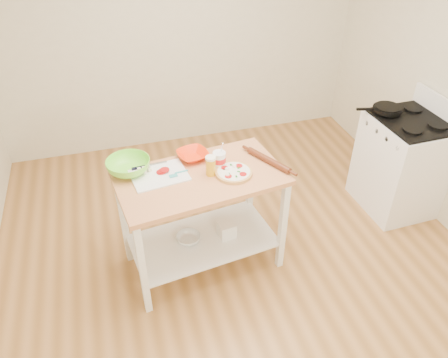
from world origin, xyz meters
TOP-DOWN VIEW (x-y plane):
  - room_shell at (0.00, 0.00)m, footprint 4.04×4.54m
  - prep_island at (-0.27, 0.18)m, footprint 1.30×0.82m
  - gas_stove at (1.70, 0.43)m, footprint 0.61×0.71m
  - skillet at (1.55, 0.61)m, footprint 0.40×0.26m
  - pizza at (-0.03, 0.14)m, footprint 0.28×0.28m
  - cutting_board at (-0.57, 0.27)m, footprint 0.44×0.35m
  - spatula at (-0.43, 0.24)m, footprint 0.15×0.06m
  - knife at (-0.65, 0.40)m, footprint 0.27×0.06m
  - orange_bowl at (-0.28, 0.43)m, footprint 0.28×0.28m
  - green_bowl at (-0.77, 0.38)m, footprint 0.34×0.34m
  - beer_pint at (-0.20, 0.18)m, footprint 0.08×0.08m
  - yogurt_tub at (-0.11, 0.27)m, footprint 0.10×0.10m
  - rolling_pin at (0.27, 0.20)m, footprint 0.23×0.39m
  - shelf_glass_bowl at (-0.39, 0.19)m, footprint 0.20×0.20m
  - shelf_bin at (-0.08, 0.17)m, footprint 0.15×0.15m

SIDE VIEW (x-z plane):
  - shelf_glass_bowl at x=-0.39m, z-range 0.26..0.32m
  - shelf_bin at x=-0.08m, z-range 0.26..0.39m
  - gas_stove at x=1.70m, z-range -0.08..1.03m
  - prep_island at x=-0.27m, z-range 0.20..1.10m
  - cutting_board at x=-0.57m, z-range 0.89..0.93m
  - pizza at x=-0.03m, z-range 0.89..0.94m
  - spatula at x=-0.43m, z-range 0.91..0.92m
  - knife at x=-0.65m, z-range 0.91..0.92m
  - rolling_pin at x=0.27m, z-range 0.90..0.95m
  - orange_bowl at x=-0.28m, z-range 0.90..0.96m
  - green_bowl at x=-0.77m, z-range 0.90..1.00m
  - yogurt_tub at x=-0.11m, z-range 0.85..1.07m
  - skillet at x=1.55m, z-range 0.96..0.99m
  - beer_pint at x=-0.20m, z-range 0.90..1.05m
  - room_shell at x=0.00m, z-range -0.02..2.72m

